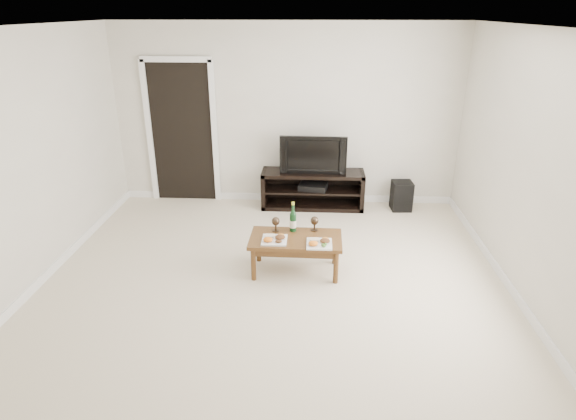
# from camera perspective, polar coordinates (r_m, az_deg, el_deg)

# --- Properties ---
(floor) EXTENTS (5.50, 5.50, 0.00)m
(floor) POSITION_cam_1_polar(r_m,az_deg,el_deg) (5.02, -2.03, -10.39)
(floor) COLOR beige
(floor) RESTS_ON ground
(back_wall) EXTENTS (5.00, 0.04, 2.60)m
(back_wall) POSITION_cam_1_polar(r_m,az_deg,el_deg) (7.11, -0.17, 11.07)
(back_wall) COLOR silver
(back_wall) RESTS_ON ground
(ceiling) EXTENTS (5.00, 5.50, 0.04)m
(ceiling) POSITION_cam_1_polar(r_m,az_deg,el_deg) (4.20, -2.55, 21.06)
(ceiling) COLOR white
(ceiling) RESTS_ON back_wall
(doorway) EXTENTS (0.90, 0.02, 2.05)m
(doorway) POSITION_cam_1_polar(r_m,az_deg,el_deg) (7.39, -12.42, 8.81)
(doorway) COLOR black
(doorway) RESTS_ON ground
(media_console) EXTENTS (1.49, 0.45, 0.55)m
(media_console) POSITION_cam_1_polar(r_m,az_deg,el_deg) (7.12, 2.94, 2.46)
(media_console) COLOR black
(media_console) RESTS_ON ground
(television) EXTENTS (0.95, 0.15, 0.55)m
(television) POSITION_cam_1_polar(r_m,az_deg,el_deg) (6.95, 3.03, 6.71)
(television) COLOR black
(television) RESTS_ON media_console
(av_receiver) EXTENTS (0.45, 0.36, 0.08)m
(av_receiver) POSITION_cam_1_polar(r_m,az_deg,el_deg) (7.09, 2.99, 2.81)
(av_receiver) COLOR black
(av_receiver) RESTS_ON media_console
(subwoofer) EXTENTS (0.30, 0.30, 0.43)m
(subwoofer) POSITION_cam_1_polar(r_m,az_deg,el_deg) (7.23, 13.30, 1.66)
(subwoofer) COLOR black
(subwoofer) RESTS_ON ground
(coffee_table) EXTENTS (1.02, 0.57, 0.42)m
(coffee_table) POSITION_cam_1_polar(r_m,az_deg,el_deg) (5.38, 0.91, -5.30)
(coffee_table) COLOR brown
(coffee_table) RESTS_ON ground
(plate_left) EXTENTS (0.27, 0.27, 0.07)m
(plate_left) POSITION_cam_1_polar(r_m,az_deg,el_deg) (5.20, -1.62, -3.34)
(plate_left) COLOR white
(plate_left) RESTS_ON coffee_table
(plate_right) EXTENTS (0.27, 0.27, 0.07)m
(plate_right) POSITION_cam_1_polar(r_m,az_deg,el_deg) (5.13, 3.73, -3.79)
(plate_right) COLOR white
(plate_right) RESTS_ON coffee_table
(wine_bottle) EXTENTS (0.07, 0.07, 0.35)m
(wine_bottle) POSITION_cam_1_polar(r_m,az_deg,el_deg) (5.37, 0.60, -0.79)
(wine_bottle) COLOR #0E3415
(wine_bottle) RESTS_ON coffee_table
(goblet_left) EXTENTS (0.09, 0.09, 0.17)m
(goblet_left) POSITION_cam_1_polar(r_m,az_deg,el_deg) (5.41, -1.46, -1.69)
(goblet_left) COLOR #3B2D20
(goblet_left) RESTS_ON coffee_table
(goblet_right) EXTENTS (0.09, 0.09, 0.17)m
(goblet_right) POSITION_cam_1_polar(r_m,az_deg,el_deg) (5.43, 3.16, -1.62)
(goblet_right) COLOR #3B2D20
(goblet_right) RESTS_ON coffee_table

